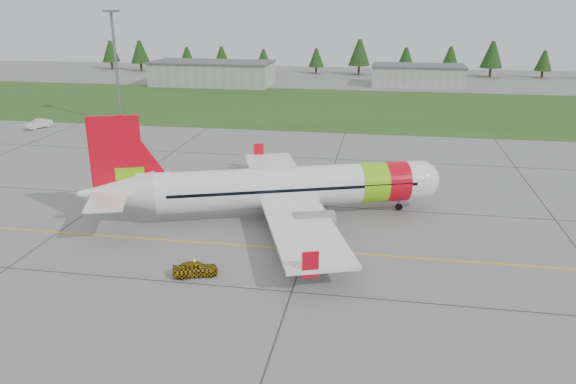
# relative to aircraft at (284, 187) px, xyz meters

# --- Properties ---
(ground) EXTENTS (320.00, 320.00, 0.00)m
(ground) POSITION_rel_aircraft_xyz_m (-6.54, -16.05, -3.32)
(ground) COLOR gray
(ground) RESTS_ON ground
(aircraft) EXTENTS (36.67, 34.79, 11.51)m
(aircraft) POSITION_rel_aircraft_xyz_m (0.00, 0.00, 0.00)
(aircraft) COLOR white
(aircraft) RESTS_ON ground
(follow_me_car) EXTENTS (1.73, 1.87, 3.77)m
(follow_me_car) POSITION_rel_aircraft_xyz_m (-5.00, -14.64, -1.43)
(follow_me_car) COLOR #CD990B
(follow_me_car) RESTS_ON ground
(service_van) EXTENTS (2.21, 2.16, 4.87)m
(service_van) POSITION_rel_aircraft_xyz_m (-51.68, 35.87, -0.88)
(service_van) COLOR silver
(service_van) RESTS_ON ground
(grass_strip) EXTENTS (320.00, 50.00, 0.03)m
(grass_strip) POSITION_rel_aircraft_xyz_m (-6.54, 65.95, -3.31)
(grass_strip) COLOR #30561E
(grass_strip) RESTS_ON ground
(taxi_guideline) EXTENTS (120.00, 0.25, 0.02)m
(taxi_guideline) POSITION_rel_aircraft_xyz_m (-6.54, -8.05, -3.31)
(taxi_guideline) COLOR gold
(taxi_guideline) RESTS_ON ground
(hangar_west) EXTENTS (32.00, 14.00, 6.00)m
(hangar_west) POSITION_rel_aircraft_xyz_m (-36.54, 93.95, -0.32)
(hangar_west) COLOR #A8A8A3
(hangar_west) RESTS_ON ground
(hangar_east) EXTENTS (24.00, 12.00, 5.20)m
(hangar_east) POSITION_rel_aircraft_xyz_m (18.46, 101.95, -0.72)
(hangar_east) COLOR #A8A8A3
(hangar_east) RESTS_ON ground
(floodlight_mast) EXTENTS (0.50, 0.50, 20.00)m
(floodlight_mast) POSITION_rel_aircraft_xyz_m (-38.54, 41.95, 6.68)
(floodlight_mast) COLOR slate
(floodlight_mast) RESTS_ON ground
(treeline) EXTENTS (160.00, 8.00, 10.00)m
(treeline) POSITION_rel_aircraft_xyz_m (-6.54, 121.95, 1.68)
(treeline) COLOR #1C3F14
(treeline) RESTS_ON ground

